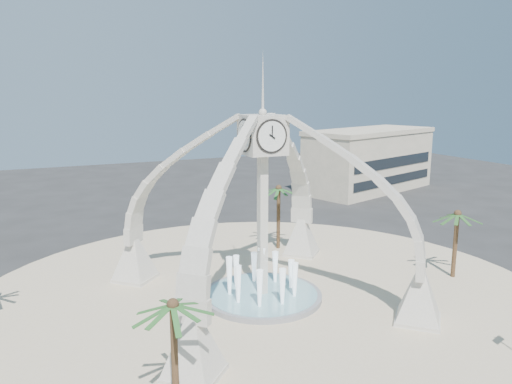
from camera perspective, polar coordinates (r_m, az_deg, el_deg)
name	(u,v)px	position (r m, az deg, el deg)	size (l,w,h in m)	color
ground	(262,299)	(34.40, 0.72, -12.10)	(140.00, 140.00, 0.00)	#282828
plaza	(262,298)	(34.39, 0.72, -12.06)	(40.00, 40.00, 0.06)	beige
clock_tower	(263,205)	(32.36, 0.75, -1.50)	(17.94, 17.94, 16.30)	beige
fountain	(262,295)	(34.29, 0.72, -11.66)	(8.00, 8.00, 3.62)	gray
building_ne	(369,160)	(71.96, 12.82, 3.61)	(21.87, 14.17, 8.60)	beige
palm_east	(458,215)	(39.50, 22.05, -2.41)	(4.35, 4.35, 5.59)	brown
palm_north	(279,189)	(43.37, 2.61, 0.34)	(3.82, 3.82, 6.14)	brown
palm_south	(173,306)	(21.64, -9.48, -12.77)	(4.19, 4.19, 5.62)	brown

